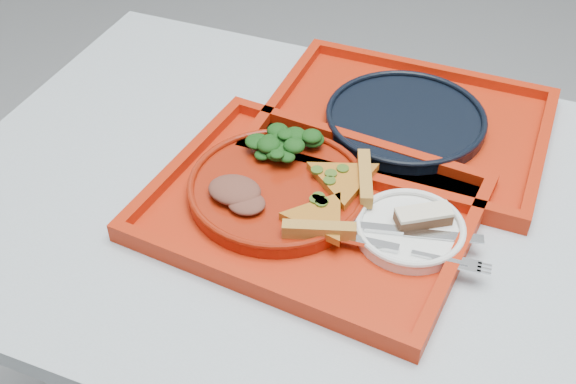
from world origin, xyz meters
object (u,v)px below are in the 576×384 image
(tray_far, at_px, (404,127))
(navy_plate, at_px, (405,120))
(tray_main, at_px, (310,211))
(dinner_plate, at_px, (278,190))
(dessert_bar, at_px, (423,216))

(tray_far, xyz_separation_m, navy_plate, (0.00, 0.00, 0.01))
(tray_main, height_order, navy_plate, navy_plate)
(tray_main, relative_size, tray_far, 1.00)
(tray_far, xyz_separation_m, dinner_plate, (-0.13, -0.24, 0.02))
(dessert_bar, bearing_deg, tray_main, 152.56)
(tray_main, xyz_separation_m, dessert_bar, (0.16, 0.02, 0.03))
(tray_main, height_order, tray_far, same)
(tray_main, xyz_separation_m, navy_plate, (0.07, 0.25, 0.01))
(dessert_bar, bearing_deg, navy_plate, 76.42)
(dessert_bar, bearing_deg, tray_far, 76.42)
(tray_main, relative_size, navy_plate, 1.73)
(tray_far, distance_m, dessert_bar, 0.25)
(dinner_plate, bearing_deg, navy_plate, 61.54)
(navy_plate, distance_m, dessert_bar, 0.25)
(dinner_plate, height_order, dessert_bar, dessert_bar)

